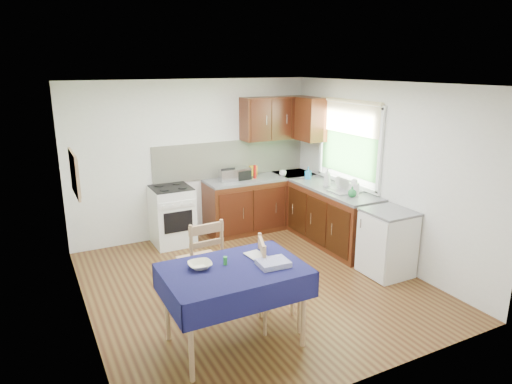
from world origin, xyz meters
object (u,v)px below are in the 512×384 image
dining_table (234,278)px  chair_near (275,280)px  toaster (228,175)px  kettle (354,188)px  sandwich_press (239,173)px  dish_rack (345,190)px  chair_far (202,258)px

dining_table → chair_near: size_ratio=1.36×
toaster → kettle: 2.03m
toaster → kettle: bearing=-28.7°
dining_table → sandwich_press: 3.25m
dining_table → dish_rack: 2.90m
toaster → sandwich_press: toaster is taller
chair_near → toaster: size_ratio=3.52×
kettle → dining_table: bearing=-153.0°
chair_far → kettle: bearing=-175.2°
kettle → toaster: bearing=128.4°
toaster → sandwich_press: (0.23, 0.07, -0.01)m
dining_table → toaster: 3.10m
dining_table → toaster: (1.20, 2.84, 0.28)m
dish_rack → toaster: bearing=126.3°
sandwich_press → dish_rack: size_ratio=0.74×
chair_far → kettle: kettle is taller
chair_far → toaster: size_ratio=3.65×
sandwich_press → chair_near: bearing=-121.3°
chair_far → chair_near: (0.49, -0.84, -0.02)m
toaster → sandwich_press: size_ratio=0.87×
dining_table → kettle: size_ratio=5.39×
chair_near → dish_rack: size_ratio=2.26×
dish_rack → chair_near: bearing=-152.1°
dish_rack → kettle: (-0.03, -0.23, 0.09)m
chair_far → toaster: 2.28m
kettle → dish_rack: bearing=83.4°
chair_near → dish_rack: dish_rack is taller
dining_table → dish_rack: bearing=33.7°
dining_table → dish_rack: (2.49, 1.48, 0.21)m
toaster → dish_rack: toaster is taller
chair_far → chair_near: bearing=117.7°
toaster → dish_rack: bearing=-23.6°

